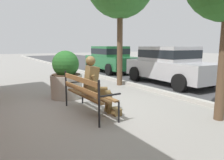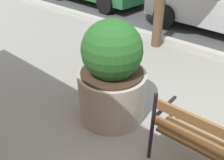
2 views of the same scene
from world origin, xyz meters
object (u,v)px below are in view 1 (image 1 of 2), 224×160
park_bench (86,91)px  concrete_planter (66,76)px  parked_car_green (111,58)px  bronze_statue_seated (98,86)px  parked_car_silver (169,64)px

park_bench → concrete_planter: 1.76m
parked_car_green → bronze_statue_seated: bearing=-33.7°
park_bench → concrete_planter: concrete_planter is taller
bronze_statue_seated → parked_car_green: (-6.68, 4.46, 0.17)m
concrete_planter → parked_car_silver: bearing=90.2°
park_bench → parked_car_green: size_ratio=0.43×
bronze_statue_seated → parked_car_silver: (-1.94, 4.46, 0.17)m
parked_car_green → concrete_planter: bearing=-43.6°
concrete_planter → bronze_statue_seated: bearing=2.1°
park_bench → parked_car_silver: parked_car_silver is taller
parked_car_silver → concrete_planter: bearing=-89.8°
park_bench → parked_car_green: 8.02m
bronze_statue_seated → parked_car_silver: parked_car_silver is taller
bronze_statue_seated → parked_car_green: bearing=146.3°
park_bench → parked_car_silver: (-1.77, 4.67, 0.30)m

